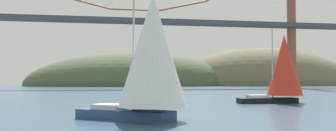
# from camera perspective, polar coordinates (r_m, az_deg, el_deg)

# --- Properties ---
(headland_center) EXTENTS (88.64, 44.00, 26.39)m
(headland_center) POSITION_cam_1_polar(r_m,az_deg,el_deg) (152.17, -4.67, -3.07)
(headland_center) COLOR #4C5B3D
(headland_center) RESTS_ON ground_plane
(headland_right) EXTENTS (80.24, 44.00, 32.18)m
(headland_right) POSITION_cam_1_polar(r_m,az_deg,el_deg) (167.11, 14.46, -2.92)
(headland_right) COLOR #6B664C
(headland_right) RESTS_ON ground_plane
(suspension_bridge) EXTENTS (137.59, 6.00, 43.80)m
(suspension_bridge) POSITION_cam_1_polar(r_m,az_deg,el_deg) (113.28, -5.05, 7.18)
(suspension_bridge) COLOR brown
(suspension_bridge) RESTS_ON ground_plane
(sailboat_white_mainsail) EXTENTS (8.50, 7.74, 9.71)m
(sailboat_white_mainsail) POSITION_cam_1_polar(r_m,az_deg,el_deg) (25.50, -2.65, 1.67)
(sailboat_white_mainsail) COLOR navy
(sailboat_white_mainsail) RESTS_ON ground_plane
(sailboat_scarlet_sail) EXTENTS (7.84, 4.25, 8.80)m
(sailboat_scarlet_sail) POSITION_cam_1_polar(r_m,az_deg,el_deg) (46.61, 17.11, -0.29)
(sailboat_scarlet_sail) COLOR black
(sailboat_scarlet_sail) RESTS_ON ground_plane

